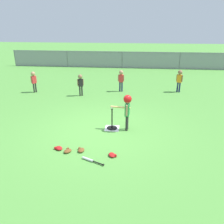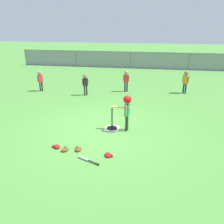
{
  "view_description": "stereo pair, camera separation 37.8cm",
  "coord_description": "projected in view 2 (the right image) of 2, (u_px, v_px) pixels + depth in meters",
  "views": [
    {
      "loc": [
        0.98,
        -6.14,
        3.11
      ],
      "look_at": [
        0.32,
        0.19,
        0.55
      ],
      "focal_mm": 36.21,
      "sensor_mm": 36.0,
      "label": 1
    },
    {
      "loc": [
        1.36,
        -6.09,
        3.11
      ],
      "look_at": [
        0.32,
        0.19,
        0.55
      ],
      "focal_mm": 36.21,
      "sensor_mm": 36.0,
      "label": 2
    }
  ],
  "objects": [
    {
      "name": "fielder_deep_left",
      "position": [
        186.0,
        79.0,
        10.27
      ],
      "size": [
        0.27,
        0.22,
        1.04
      ],
      "color": "#191E4C",
      "rests_on": "ground_plane"
    },
    {
      "name": "fielder_deep_right",
      "position": [
        126.0,
        78.0,
        10.52
      ],
      "size": [
        0.3,
        0.2,
        1.01
      ],
      "color": "#191E4C",
      "rests_on": "ground_plane"
    },
    {
      "name": "glove_near_bats",
      "position": [
        65.0,
        149.0,
        5.83
      ],
      "size": [
        0.25,
        0.27,
        0.07
      ],
      "color": "brown",
      "rests_on": "ground_plane"
    },
    {
      "name": "ground_plane",
      "position": [
        101.0,
        130.0,
        6.94
      ],
      "size": [
        60.0,
        60.0,
        0.0
      ],
      "primitive_type": "plane",
      "color": "#51933D"
    },
    {
      "name": "baseball_on_tee",
      "position": [
        112.0,
        108.0,
        6.8
      ],
      "size": [
        0.07,
        0.07,
        0.07
      ],
      "primitive_type": "sphere",
      "color": "white",
      "rests_on": "batting_tee"
    },
    {
      "name": "glove_tossed_aside",
      "position": [
        108.0,
        155.0,
        5.59
      ],
      "size": [
        0.24,
        0.27,
        0.07
      ],
      "color": "#B21919",
      "rests_on": "ground_plane"
    },
    {
      "name": "fielder_deep_center",
      "position": [
        85.0,
        82.0,
        9.99
      ],
      "size": [
        0.26,
        0.19,
        0.97
      ],
      "color": "#262626",
      "rests_on": "ground_plane"
    },
    {
      "name": "fielder_near_right",
      "position": [
        40.0,
        78.0,
        10.61
      ],
      "size": [
        0.21,
        0.23,
        0.98
      ],
      "color": "#262626",
      "rests_on": "ground_plane"
    },
    {
      "name": "home_plate",
      "position": [
        112.0,
        128.0,
        7.06
      ],
      "size": [
        0.44,
        0.44,
        0.01
      ],
      "primitive_type": "cube",
      "color": "white",
      "rests_on": "ground_plane"
    },
    {
      "name": "spare_bat_silver",
      "position": [
        86.0,
        159.0,
        5.43
      ],
      "size": [
        0.58,
        0.3,
        0.06
      ],
      "color": "silver",
      "rests_on": "ground_plane"
    },
    {
      "name": "outfield_fence",
      "position": [
        130.0,
        59.0,
        15.95
      ],
      "size": [
        16.06,
        0.06,
        1.15
      ],
      "color": "slate",
      "rests_on": "ground_plane"
    },
    {
      "name": "glove_by_plate",
      "position": [
        57.0,
        146.0,
        5.97
      ],
      "size": [
        0.27,
        0.27,
        0.07
      ],
      "color": "#B21919",
      "rests_on": "ground_plane"
    },
    {
      "name": "batter_child",
      "position": [
        127.0,
        106.0,
        6.65
      ],
      "size": [
        0.63,
        0.32,
        1.12
      ],
      "color": "#262626",
      "rests_on": "ground_plane"
    },
    {
      "name": "glove_outfield_drop",
      "position": [
        78.0,
        149.0,
        5.85
      ],
      "size": [
        0.18,
        0.23,
        0.07
      ],
      "color": "brown",
      "rests_on": "ground_plane"
    },
    {
      "name": "batting_tee",
      "position": [
        112.0,
        125.0,
        7.02
      ],
      "size": [
        0.32,
        0.32,
        0.66
      ],
      "color": "black",
      "rests_on": "ground_plane"
    }
  ]
}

